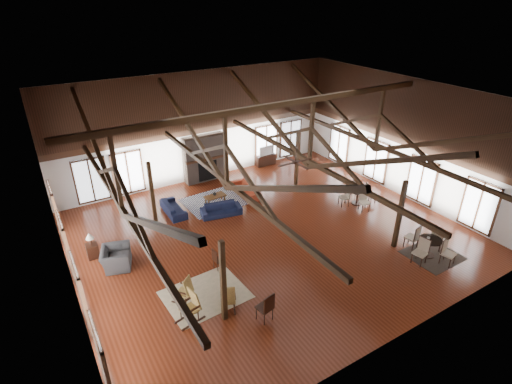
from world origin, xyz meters
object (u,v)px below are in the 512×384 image
sofa_navy_left (173,208)px  coffee_table (215,197)px  sofa_navy_front (221,210)px  armchair (116,258)px  tv_console (265,160)px  cafe_table_near (430,244)px  sofa_orange (246,189)px  cafe_table_far (358,195)px

sofa_navy_left → coffee_table: sofa_navy_left is taller
sofa_navy_front → armchair: 5.49m
armchair → tv_console: (10.39, 5.60, -0.07)m
coffee_table → cafe_table_near: 10.12m
tv_console → sofa_orange: bearing=-136.3°
sofa_navy_front → tv_console: (5.10, 4.13, 0.04)m
sofa_navy_front → coffee_table: (0.28, 1.25, 0.07)m
sofa_navy_front → sofa_navy_left: 2.33m
coffee_table → cafe_table_far: bearing=-36.7°
coffee_table → armchair: 6.19m
sofa_orange → cafe_table_near: bearing=28.1°
tv_console → sofa_navy_front: bearing=-141.0°
armchair → cafe_table_near: 12.45m
sofa_navy_left → coffee_table: bearing=-91.7°
sofa_navy_front → sofa_orange: bearing=41.9°
sofa_navy_front → cafe_table_near: 9.27m
cafe_table_near → cafe_table_far: 4.79m
armchair → coffee_table: bearing=-46.3°
sofa_orange → armchair: armchair is taller
cafe_table_far → sofa_orange: bearing=138.4°
cafe_table_near → tv_console: cafe_table_near is taller
sofa_orange → coffee_table: sofa_orange is taller
coffee_table → tv_console: bearing=25.9°
sofa_navy_front → armchair: armchair is taller
armchair → cafe_table_near: bearing=-100.1°
sofa_orange → cafe_table_far: cafe_table_far is taller
cafe_table_near → cafe_table_far: cafe_table_near is taller
armchair → cafe_table_near: cafe_table_near is taller
armchair → cafe_table_near: (11.02, -5.80, 0.14)m
coffee_table → armchair: (-5.57, -2.72, 0.04)m
sofa_navy_left → sofa_orange: bearing=-90.4°
sofa_orange → armchair: 7.87m
sofa_orange → cafe_table_far: size_ratio=1.05×
cafe_table_near → cafe_table_far: bearing=82.4°
sofa_orange → tv_console: tv_console is taller
cafe_table_far → coffee_table: bearing=148.2°
armchair → tv_console: 11.80m
cafe_table_near → cafe_table_far: size_ratio=1.06×
armchair → cafe_table_far: cafe_table_far is taller
cafe_table_near → tv_console: bearing=93.2°
coffee_table → cafe_table_near: size_ratio=0.53×
sofa_navy_left → cafe_table_far: bearing=-114.2°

